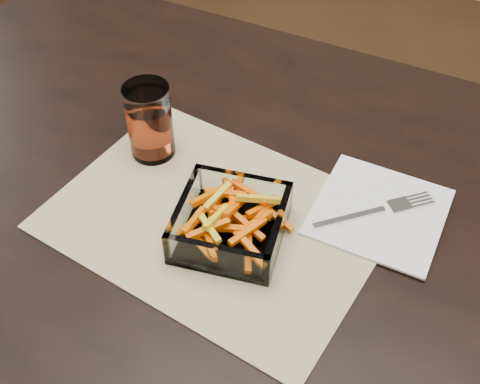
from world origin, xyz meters
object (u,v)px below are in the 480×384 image
Objects in this scene: glass_bowl at (231,225)px; fork at (378,210)px; tumbler at (150,123)px; dining_table at (296,260)px.

glass_bowl reaches higher than fork.
tumbler is 0.36m from fork.
glass_bowl is 0.22m from tumbler.
dining_table is at bearing 41.83° from glass_bowl.
tumbler reaches higher than fork.
glass_bowl reaches higher than dining_table.
tumbler is 0.85× the size of fork.
tumbler is (-0.26, 0.03, 0.15)m from dining_table.
glass_bowl is (-0.08, -0.07, 0.11)m from dining_table.
glass_bowl is at bearing -27.75° from tumbler.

